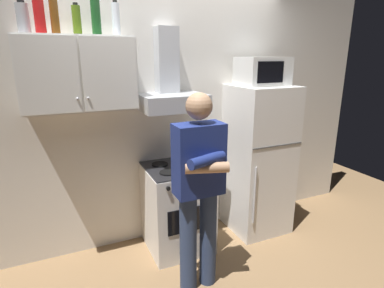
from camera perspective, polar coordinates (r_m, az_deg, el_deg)
The scene contains 15 objects.
ground_plane at distance 3.22m, azimuth 0.00°, elevation -20.05°, with size 7.00×7.00×0.00m, color olive.
back_wall_tiled at distance 3.21m, azimuth -4.39°, elevation 6.13°, with size 4.80×0.10×2.70m, color silver.
upper_cabinet at distance 2.77m, azimuth -20.06°, elevation 12.00°, with size 0.90×0.37×0.60m.
stove_oven at distance 3.18m, azimuth -2.71°, elevation -11.49°, with size 0.60×0.62×0.87m.
range_hood at distance 2.95m, azimuth -3.92°, elevation 10.12°, with size 0.60×0.44×0.75m.
refrigerator at distance 3.46m, azimuth 12.02°, elevation -2.86°, with size 0.60×0.62×1.60m.
microwave at distance 3.30m, azimuth 12.79°, elevation 12.87°, with size 0.48×0.37×0.28m.
person_standing at distance 2.45m, azimuth 1.27°, elevation -7.97°, with size 0.38×0.33×1.64m.
cooking_pot at distance 2.92m, azimuth 0.39°, elevation -3.36°, with size 0.31×0.21×0.11m.
bottle_soda_red at distance 2.75m, azimuth -26.20°, elevation 20.62°, with size 0.08×0.08×0.30m.
bottle_beer_brown at distance 2.75m, azimuth -23.88°, elevation 20.65°, with size 0.06×0.06×0.28m.
bottle_wine_green at distance 2.84m, azimuth -17.20°, elevation 21.43°, with size 0.08×0.08×0.31m.
bottle_olive_oil at distance 2.80m, azimuth -20.37°, elevation 20.51°, with size 0.07×0.07×0.24m.
bottle_vodka_clear at distance 2.86m, azimuth -13.76°, elevation 21.30°, with size 0.06×0.06×0.28m.
bottle_canister_steel at distance 2.78m, azimuth -28.56°, elevation 19.58°, with size 0.09×0.09×0.23m.
Camera 1 is at (-1.06, -2.38, 1.90)m, focal length 29.12 mm.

